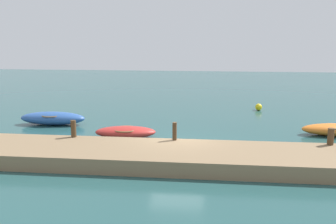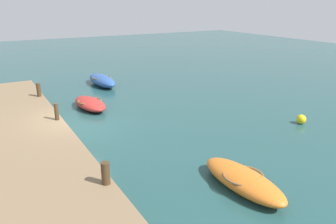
{
  "view_description": "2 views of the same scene",
  "coord_description": "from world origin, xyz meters",
  "views": [
    {
      "loc": [
        1.5,
        -16.99,
        5.05
      ],
      "look_at": [
        -0.96,
        4.38,
        0.83
      ],
      "focal_mm": 40.48,
      "sensor_mm": 36.0,
      "label": 1
    },
    {
      "loc": [
        15.2,
        -3.7,
        5.88
      ],
      "look_at": [
        1.45,
        4.2,
        0.59
      ],
      "focal_mm": 35.71,
      "sensor_mm": 36.0,
      "label": 2
    }
  ],
  "objects": [
    {
      "name": "rowboat_red",
      "position": [
        -2.83,
        1.51,
        0.31
      ],
      "size": [
        3.22,
        1.6,
        0.6
      ],
      "rotation": [
        0.0,
        0.0,
        0.1
      ],
      "color": "#B72D28",
      "rests_on": "ground_plane"
    },
    {
      "name": "marker_buoy",
      "position": [
        4.87,
        9.95,
        0.24
      ],
      "size": [
        0.48,
        0.48,
        0.48
      ],
      "primitive_type": "sphere",
      "color": "yellow",
      "rests_on": "ground_plane"
    },
    {
      "name": "rowboat_orange",
      "position": [
        8.05,
        3.24,
        0.32
      ],
      "size": [
        3.51,
        1.38,
        0.62
      ],
      "rotation": [
        0.0,
        0.0,
        0.02
      ],
      "color": "orange",
      "rests_on": "ground_plane"
    },
    {
      "name": "mooring_post_west",
      "position": [
        -4.68,
        -0.89,
        1.0
      ],
      "size": [
        0.24,
        0.24,
        0.77
      ],
      "primitive_type": "cylinder",
      "color": "#47331E",
      "rests_on": "dock_platform"
    },
    {
      "name": "mooring_post_mid_west",
      "position": [
        -0.06,
        -0.89,
        1.01
      ],
      "size": [
        0.19,
        0.19,
        0.8
      ],
      "primitive_type": "cylinder",
      "color": "#47331E",
      "rests_on": "dock_platform"
    },
    {
      "name": "rowboat_blue",
      "position": [
        -7.78,
        3.95,
        0.39
      ],
      "size": [
        3.91,
        1.43,
        0.77
      ],
      "rotation": [
        0.0,
        0.0,
        0.04
      ],
      "color": "#2D569E",
      "rests_on": "ground_plane"
    },
    {
      "name": "ground_plane",
      "position": [
        0.0,
        0.0,
        0.0
      ],
      "size": [
        84.0,
        84.0,
        0.0
      ],
      "primitive_type": "plane",
      "color": "#234C4C"
    },
    {
      "name": "dock_platform",
      "position": [
        0.0,
        -2.29,
        0.31
      ],
      "size": [
        18.59,
        3.31,
        0.62
      ],
      "primitive_type": "cube",
      "color": "#846B4C",
      "rests_on": "ground_plane"
    },
    {
      "name": "mooring_post_mid_east",
      "position": [
        6.54,
        -0.89,
        0.97
      ],
      "size": [
        0.26,
        0.26,
        0.71
      ],
      "primitive_type": "cylinder",
      "color": "#47331E",
      "rests_on": "dock_platform"
    }
  ]
}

